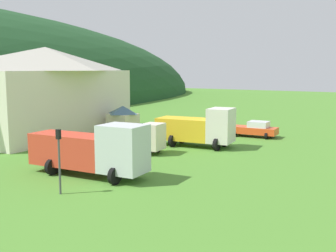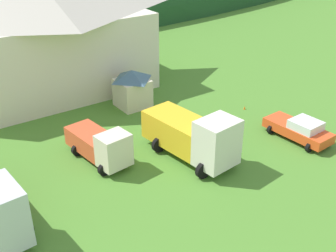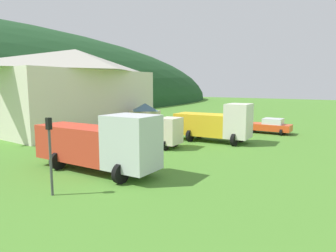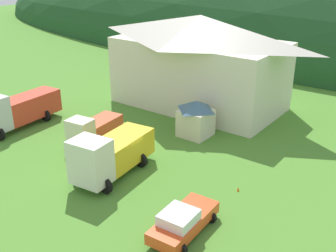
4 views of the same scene
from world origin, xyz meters
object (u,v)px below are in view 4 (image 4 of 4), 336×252
(light_truck_cream, at_px, (93,129))
(service_pickup_orange, at_px, (183,221))
(play_shed_cream, at_px, (196,118))
(depot_building, at_px, (199,60))
(traffic_cone_near_pickup, at_px, (238,191))
(tow_truck_silver, at_px, (13,110))
(heavy_rig_striped, at_px, (110,154))

(light_truck_cream, relative_size, service_pickup_orange, 1.09)
(play_shed_cream, height_order, service_pickup_orange, play_shed_cream)
(service_pickup_orange, bearing_deg, play_shed_cream, -152.95)
(light_truck_cream, bearing_deg, depot_building, 164.14)
(light_truck_cream, bearing_deg, traffic_cone_near_pickup, 84.86)
(play_shed_cream, xyz_separation_m, service_pickup_orange, (6.88, -11.88, -0.83))
(tow_truck_silver, distance_m, service_pickup_orange, 21.20)
(depot_building, relative_size, heavy_rig_striped, 2.49)
(tow_truck_silver, xyz_separation_m, traffic_cone_near_pickup, (21.32, 2.55, -1.81))
(depot_building, bearing_deg, light_truck_cream, -99.08)
(depot_building, bearing_deg, play_shed_cream, -58.94)
(heavy_rig_striped, bearing_deg, service_pickup_orange, 67.00)
(depot_building, bearing_deg, traffic_cone_near_pickup, -48.16)
(tow_truck_silver, bearing_deg, light_truck_cream, 101.11)
(heavy_rig_striped, xyz_separation_m, service_pickup_orange, (7.89, -2.34, -0.93))
(light_truck_cream, distance_m, service_pickup_orange, 14.20)
(service_pickup_orange, relative_size, traffic_cone_near_pickup, 8.42)
(tow_truck_silver, bearing_deg, heavy_rig_striped, 81.05)
(heavy_rig_striped, bearing_deg, play_shed_cream, 167.46)
(play_shed_cream, height_order, traffic_cone_near_pickup, play_shed_cream)
(depot_building, bearing_deg, heavy_rig_striped, -79.35)
(tow_truck_silver, relative_size, heavy_rig_striped, 1.19)
(light_truck_cream, relative_size, heavy_rig_striped, 0.76)
(tow_truck_silver, relative_size, light_truck_cream, 1.57)
(tow_truck_silver, xyz_separation_m, service_pickup_orange, (20.90, -3.40, -0.98))
(play_shed_cream, bearing_deg, light_truck_cream, -134.34)
(heavy_rig_striped, bearing_deg, light_truck_cream, -128.45)
(traffic_cone_near_pickup, bearing_deg, heavy_rig_striped, -156.52)
(light_truck_cream, height_order, heavy_rig_striped, heavy_rig_striped)
(depot_building, relative_size, light_truck_cream, 3.27)
(heavy_rig_striped, xyz_separation_m, traffic_cone_near_pickup, (8.31, 3.61, -1.76))
(play_shed_cream, distance_m, traffic_cone_near_pickup, 9.55)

